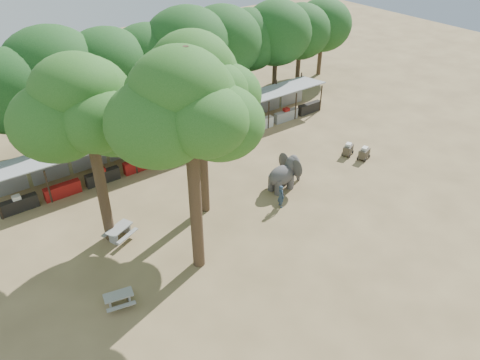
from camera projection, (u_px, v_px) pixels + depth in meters
ground at (304, 240)px, 27.35m from camera, size 100.00×100.00×0.00m
vendor_stalls at (183, 135)px, 36.08m from camera, size 28.00×2.99×2.80m
yard_tree_left at (82, 109)px, 23.22m from camera, size 7.10×6.90×11.02m
yard_tree_center at (185, 108)px, 20.79m from camera, size 7.10×6.90×12.04m
yard_tree_back at (195, 82)px, 25.36m from camera, size 7.10×6.90×11.36m
backdrop_trees at (146, 62)px, 37.23m from camera, size 46.46×5.95×8.33m
elephant at (285, 173)px, 31.50m from camera, size 2.94×2.25×2.24m
handler at (281, 196)px, 29.78m from camera, size 0.50×0.65×1.60m
picnic_table_near at (119, 298)px, 22.97m from camera, size 1.65×1.54×0.70m
picnic_table_far at (120, 231)px, 27.22m from camera, size 2.06×1.98×0.81m
cart_front at (364, 153)px, 35.08m from camera, size 1.18×0.95×1.00m
cart_back at (348, 149)px, 35.61m from camera, size 1.18×1.01×0.98m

